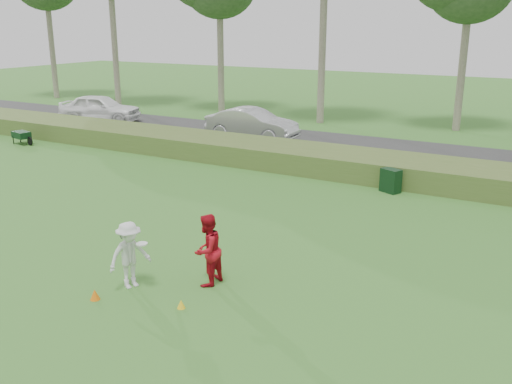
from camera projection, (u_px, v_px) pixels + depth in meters
The scene contains 11 objects.
ground at pixel (176, 284), 13.95m from camera, with size 120.00×120.00×0.00m, color #2E6C24.
reed_strip at pixel (349, 163), 23.85m from camera, with size 80.00×3.00×0.90m, color #445F26.
park_road at pixel (384, 150), 28.14m from camera, with size 80.00×6.00×0.06m, color #2D2D2D.
player_white at pixel (130, 255), 13.56m from camera, with size 1.02×1.22×1.65m.
player_red at pixel (207, 250), 13.69m from camera, with size 0.87×0.68×1.79m, color #B50F1D.
cone_orange at pixel (95, 294), 13.13m from camera, with size 0.23×0.23×0.25m, color orange.
cone_yellow at pixel (181, 304), 12.74m from camera, with size 0.19×0.19×0.21m, color yellow.
utility_cabinet at pixel (391, 181), 21.29m from camera, with size 0.71×0.45×0.89m, color black.
wheelbarrow at pixel (22, 135), 29.57m from camera, with size 1.39×0.80×0.67m.
car_left at pixel (100, 108), 35.78m from camera, with size 2.02×5.02×1.71m, color white.
car_mid at pixel (252, 124), 30.49m from camera, with size 1.74×5.00×1.65m, color silver.
Camera 1 is at (7.91, -10.13, 6.18)m, focal length 40.00 mm.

